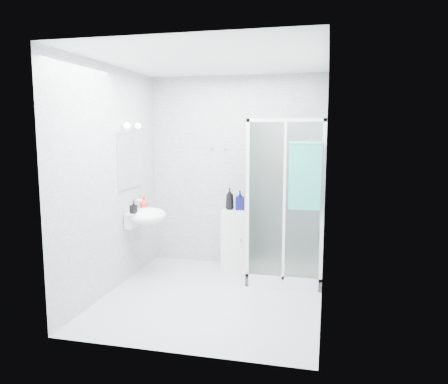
% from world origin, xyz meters
% --- Properties ---
extents(room, '(2.40, 2.60, 2.60)m').
position_xyz_m(room, '(0.00, 0.00, 1.30)').
color(room, silver).
rests_on(room, ground).
extents(shower_enclosure, '(0.90, 0.95, 2.00)m').
position_xyz_m(shower_enclosure, '(0.67, 0.77, 0.45)').
color(shower_enclosure, white).
rests_on(shower_enclosure, ground).
extents(wall_basin, '(0.46, 0.56, 0.35)m').
position_xyz_m(wall_basin, '(-0.99, 0.45, 0.80)').
color(wall_basin, white).
rests_on(wall_basin, ground).
extents(mirror, '(0.02, 0.60, 0.70)m').
position_xyz_m(mirror, '(-1.19, 0.45, 1.50)').
color(mirror, white).
rests_on(mirror, room).
extents(vanity_lights, '(0.10, 0.40, 0.08)m').
position_xyz_m(vanity_lights, '(-1.14, 0.45, 1.92)').
color(vanity_lights, silver).
rests_on(vanity_lights, room).
extents(wall_hooks, '(0.23, 0.06, 0.03)m').
position_xyz_m(wall_hooks, '(-0.25, 1.26, 1.62)').
color(wall_hooks, silver).
rests_on(wall_hooks, room).
extents(storage_cabinet, '(0.35, 0.37, 0.82)m').
position_xyz_m(storage_cabinet, '(0.04, 1.04, 0.41)').
color(storage_cabinet, silver).
rests_on(storage_cabinet, ground).
extents(hand_towel, '(0.36, 0.05, 0.77)m').
position_xyz_m(hand_towel, '(0.98, 0.36, 1.38)').
color(hand_towel, teal).
rests_on(hand_towel, shower_enclosure).
extents(shampoo_bottle_a, '(0.12, 0.12, 0.29)m').
position_xyz_m(shampoo_bottle_a, '(-0.03, 1.03, 0.96)').
color(shampoo_bottle_a, black).
rests_on(shampoo_bottle_a, storage_cabinet).
extents(shampoo_bottle_b, '(0.14, 0.14, 0.26)m').
position_xyz_m(shampoo_bottle_b, '(0.10, 1.04, 0.95)').
color(shampoo_bottle_b, '#0B0C47').
rests_on(shampoo_bottle_b, storage_cabinet).
extents(soap_dispenser_orange, '(0.15, 0.15, 0.15)m').
position_xyz_m(soap_dispenser_orange, '(-1.08, 0.62, 0.94)').
color(soap_dispenser_orange, red).
rests_on(soap_dispenser_orange, wall_basin).
extents(soap_dispenser_black, '(0.09, 0.09, 0.15)m').
position_xyz_m(soap_dispenser_black, '(-1.06, 0.26, 0.94)').
color(soap_dispenser_black, black).
rests_on(soap_dispenser_black, wall_basin).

